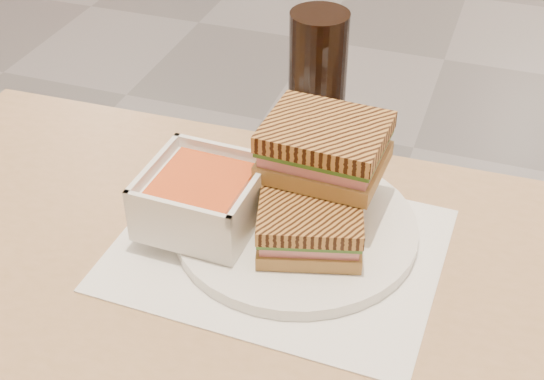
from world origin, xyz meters
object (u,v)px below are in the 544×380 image
(panini_lower, at_px, (310,226))
(cola_glass, at_px, (318,72))
(plate, at_px, (296,228))
(soup_bowl, at_px, (203,199))

(panini_lower, bearing_deg, cola_glass, 104.86)
(plate, xyz_separation_m, panini_lower, (0.02, -0.03, 0.03))
(plate, bearing_deg, cola_glass, 101.03)
(plate, relative_size, panini_lower, 2.10)
(soup_bowl, relative_size, cola_glass, 0.77)
(soup_bowl, distance_m, cola_glass, 0.26)
(panini_lower, xyz_separation_m, cola_glass, (-0.07, 0.26, 0.04))
(panini_lower, distance_m, cola_glass, 0.27)
(plate, relative_size, soup_bowl, 2.15)
(panini_lower, bearing_deg, plate, 128.63)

